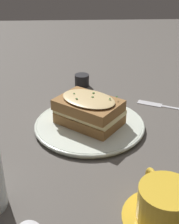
# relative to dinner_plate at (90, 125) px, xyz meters

# --- Properties ---
(ground_plane) EXTENTS (2.40, 2.40, 0.00)m
(ground_plane) POSITION_rel_dinner_plate_xyz_m (-0.03, -0.01, -0.01)
(ground_plane) COLOR #514C47
(dinner_plate) EXTENTS (0.26, 0.26, 0.01)m
(dinner_plate) POSITION_rel_dinner_plate_xyz_m (0.00, 0.00, 0.00)
(dinner_plate) COLOR silver
(dinner_plate) RESTS_ON ground_plane
(sandwich) EXTENTS (0.18, 0.17, 0.07)m
(sandwich) POSITION_rel_dinner_plate_xyz_m (0.00, 0.00, 0.04)
(sandwich) COLOR olive
(sandwich) RESTS_ON dinner_plate
(teacup_with_saucer) EXTENTS (0.13, 0.14, 0.06)m
(teacup_with_saucer) POSITION_rel_dinner_plate_xyz_m (-0.11, 0.29, 0.02)
(teacup_with_saucer) COLOR gold
(teacup_with_saucer) RESTS_ON ground_plane
(fork) EXTENTS (0.16, 0.09, 0.00)m
(fork) POSITION_rel_dinner_plate_xyz_m (-0.20, -0.10, -0.01)
(fork) COLOR silver
(fork) RESTS_ON ground_plane
(condiment_pot) EXTENTS (0.04, 0.04, 0.04)m
(condiment_pot) POSITION_rel_dinner_plate_xyz_m (0.01, -0.25, 0.01)
(condiment_pot) COLOR black
(condiment_pot) RESTS_ON ground_plane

